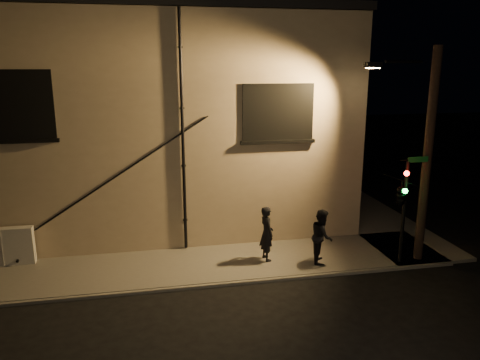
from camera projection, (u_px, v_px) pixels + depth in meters
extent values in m
plane|color=black|center=(252.00, 282.00, 14.67)|extent=(90.00, 90.00, 0.00)
cube|color=#58554F|center=(154.00, 269.00, 15.50)|extent=(20.00, 3.00, 0.12)
cube|color=#58554F|center=(342.00, 199.00, 23.51)|extent=(3.00, 16.00, 0.12)
cube|color=tan|center=(146.00, 117.00, 21.62)|extent=(16.00, 12.00, 8.50)
cube|color=black|center=(141.00, 17.00, 20.55)|extent=(16.20, 12.20, 0.30)
cube|color=black|center=(18.00, 105.00, 14.84)|extent=(2.20, 0.10, 2.20)
cube|color=#A5B28C|center=(18.00, 105.00, 14.86)|extent=(1.98, 0.05, 1.98)
cube|color=black|center=(278.00, 112.00, 16.60)|extent=(2.60, 0.10, 2.00)
cube|color=#A5B28C|center=(278.00, 112.00, 16.61)|extent=(2.38, 0.05, 1.78)
cylinder|color=black|center=(183.00, 134.00, 16.05)|extent=(0.11, 0.11, 8.30)
cylinder|color=black|center=(119.00, 174.00, 15.97)|extent=(5.96, 0.04, 3.75)
cylinder|color=black|center=(123.00, 172.00, 15.98)|extent=(5.96, 0.04, 3.75)
cube|color=#B6B2AD|center=(3.00, 247.00, 15.53)|extent=(1.94, 0.33, 1.28)
imported|color=black|center=(267.00, 233.00, 15.87)|extent=(0.55, 0.75, 1.90)
imported|color=black|center=(322.00, 236.00, 15.71)|extent=(0.94, 1.07, 1.84)
cylinder|color=black|center=(404.00, 213.00, 15.51)|extent=(0.12, 0.12, 3.48)
imported|color=black|center=(401.00, 193.00, 15.17)|extent=(0.71, 2.14, 0.84)
sphere|color=#FF140C|center=(407.00, 173.00, 14.84)|extent=(0.17, 0.17, 0.17)
sphere|color=#14FF3F|center=(405.00, 191.00, 14.98)|extent=(0.17, 0.17, 0.17)
cube|color=#0C4C1E|center=(418.00, 159.00, 15.14)|extent=(0.70, 0.03, 0.18)
cylinder|color=black|center=(427.00, 159.00, 15.39)|extent=(0.30, 0.30, 7.24)
cylinder|color=black|center=(404.00, 62.00, 15.00)|extent=(1.84, 1.00, 0.10)
cube|color=black|center=(373.00, 65.00, 15.40)|extent=(0.55, 0.28, 0.18)
cube|color=#FFC672|center=(373.00, 68.00, 15.42)|extent=(0.42, 0.20, 0.04)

